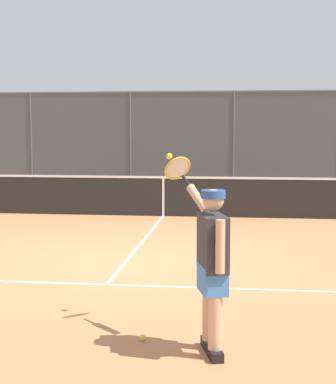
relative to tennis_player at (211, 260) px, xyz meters
The scene contains 6 objects.
ground_plane 4.04m from the tennis_player, 67.73° to the right, with size 60.00×60.00×0.00m, color #C67A4C.
court_line_markings 2.60m from the tennis_player, 52.30° to the right, with size 8.61×11.18×0.01m.
fence_backdrop 13.62m from the tennis_player, 83.71° to the right, with size 19.37×1.37×3.26m.
tennis_net 8.47m from the tennis_player, 79.85° to the right, with size 11.06×0.09×1.07m.
tennis_player is the anchor object (origin of this frame).
tennis_ball_near_baseline 1.12m from the tennis_player, 17.70° to the right, with size 0.07×0.07×0.07m, color #D6E042.
Camera 1 is at (-1.70, 8.85, 2.10)m, focal length 53.80 mm.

